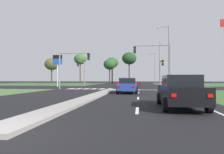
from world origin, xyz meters
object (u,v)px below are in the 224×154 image
object	(u,v)px
traffic_signal_far_right	(161,68)
traffic_signal_near_left	(71,63)
traffic_signal_far_left	(82,69)
treeline_third	(110,65)
car_black_second	(180,91)
street_lamp_second	(168,54)
car_blue_near	(128,85)
treeline_fourth	(112,63)
car_beige_third	(121,81)
car_maroon_fourth	(128,83)
street_lamp_fourth	(154,67)
treeline_second	(80,59)
fuel_price_totem	(57,63)
pedestrian_at_median	(124,80)
street_lamp_third	(160,61)
treeline_near	(52,64)
treeline_fifth	(129,59)
traffic_signal_near_right	(157,58)

from	to	relation	value
traffic_signal_far_right	traffic_signal_near_left	size ratio (longest dim) A/B	0.95
traffic_signal_far_left	treeline_third	distance (m)	24.41
car_black_second	street_lamp_second	size ratio (longest dim) A/B	0.45
car_blue_near	traffic_signal_far_right	distance (m)	19.20
car_blue_near	treeline_third	bearing A→B (deg)	100.75
traffic_signal_far_left	treeline_fourth	xyz separation A→B (m)	(2.23, 28.04, 3.33)
car_beige_third	traffic_signal_far_left	world-z (taller)	traffic_signal_far_left
car_maroon_fourth	street_lamp_second	distance (m)	8.43
traffic_signal_far_left	street_lamp_fourth	world-z (taller)	street_lamp_fourth
street_lamp_fourth	treeline_second	xyz separation A→B (m)	(-23.88, -0.66, 2.62)
street_lamp_second	treeline_third	bearing A→B (deg)	115.97
car_blue_near	car_beige_third	size ratio (longest dim) A/B	1.02
fuel_price_totem	pedestrian_at_median	bearing A→B (deg)	34.34
car_black_second	fuel_price_totem	distance (m)	32.07
car_maroon_fourth	pedestrian_at_median	bearing A→B (deg)	-171.13
traffic_signal_near_left	street_lamp_third	size ratio (longest dim) A/B	0.51
fuel_price_totem	street_lamp_third	bearing A→B (deg)	34.10
street_lamp_third	street_lamp_fourth	distance (m)	14.91
traffic_signal_far_right	treeline_near	bearing A→B (deg)	142.33
car_blue_near	fuel_price_totem	bearing A→B (deg)	131.24
fuel_price_totem	traffic_signal_near_left	bearing A→B (deg)	-57.90
car_maroon_fourth	pedestrian_at_median	size ratio (longest dim) A/B	2.20
street_lamp_second	treeline_second	xyz separation A→B (m)	(-23.90, 30.31, 2.32)
car_maroon_fourth	treeline_fifth	xyz separation A→B (m)	(-1.10, 25.58, 6.89)
traffic_signal_near_right	treeline_fourth	xyz separation A→B (m)	(-11.26, 39.38, 2.60)
treeline_third	traffic_signal_far_right	bearing A→B (deg)	-61.25
treeline_fifth	car_blue_near	bearing A→B (deg)	-87.34
car_beige_third	treeline_second	size ratio (longest dim) A/B	0.47
treeline_second	traffic_signal_near_left	bearing A→B (deg)	-75.42
traffic_signal_far_left	treeline_third	size ratio (longest dim) A/B	0.65
street_lamp_fourth	traffic_signal_near_left	bearing A→B (deg)	-110.47
traffic_signal_far_right	car_beige_third	bearing A→B (deg)	110.28
treeline_fourth	treeline_fifth	xyz separation A→B (m)	(5.86, -4.94, 0.85)
car_maroon_fourth	pedestrian_at_median	distance (m)	8.85
traffic_signal_near_left	car_maroon_fourth	bearing A→B (deg)	49.63
car_blue_near	traffic_signal_far_right	size ratio (longest dim) A/B	0.92
street_lamp_second	pedestrian_at_median	distance (m)	13.96
traffic_signal_near_left	treeline_second	size ratio (longest dim) A/B	0.55
car_black_second	fuel_price_totem	world-z (taller)	fuel_price_totem
treeline_third	car_maroon_fourth	bearing A→B (deg)	-74.84
car_blue_near	traffic_signal_far_left	world-z (taller)	traffic_signal_far_left
car_blue_near	traffic_signal_near_left	bearing A→B (deg)	140.59
street_lamp_fourth	treeline_third	world-z (taller)	street_lamp_fourth
treeline_fourth	car_maroon_fourth	bearing A→B (deg)	-77.15
street_lamp_second	treeline_fourth	distance (m)	35.15
street_lamp_second	treeline_third	size ratio (longest dim) A/B	1.32
traffic_signal_near_left	street_lamp_second	distance (m)	15.95
street_lamp_second	car_blue_near	bearing A→B (deg)	-112.90
pedestrian_at_median	fuel_price_totem	xyz separation A→B (m)	(-12.04, -8.23, 3.08)
traffic_signal_near_left	treeline_fifth	distance (m)	35.26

